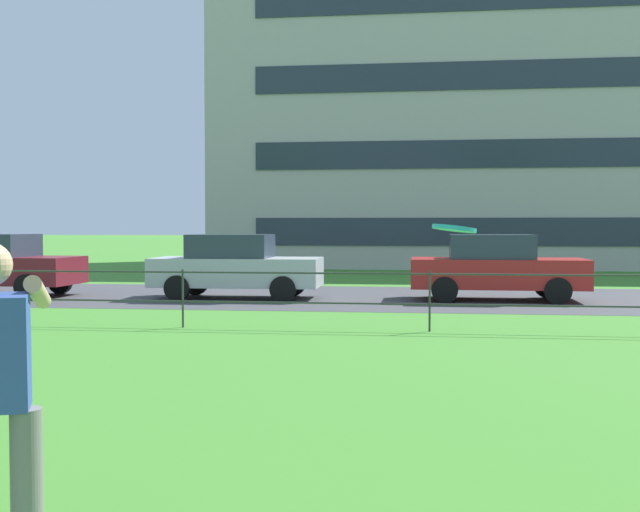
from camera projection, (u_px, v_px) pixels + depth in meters
street_strip at (341, 297)px, 19.41m from camera, size 80.00×6.77×0.01m
park_fence at (304, 290)px, 13.29m from camera, size 37.76×0.04×1.00m
frisbee at (454, 229)px, 4.83m from camera, size 0.36×0.36×0.06m
car_silver_right at (236, 266)px, 19.00m from camera, size 4.02×1.86×1.54m
car_red_far_left at (496, 267)px, 18.48m from camera, size 4.01×1.83×1.54m
apartment_building_background at (523, 125)px, 35.55m from camera, size 26.77×10.50×12.53m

